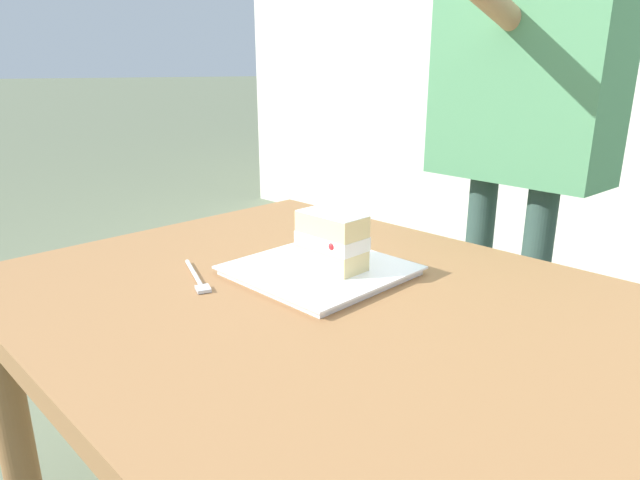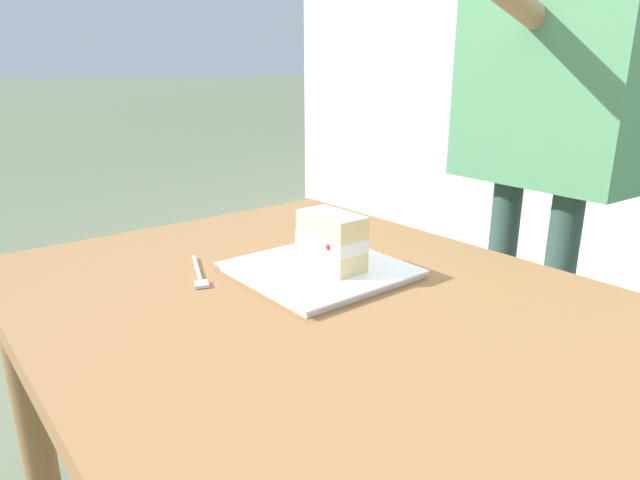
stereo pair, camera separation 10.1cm
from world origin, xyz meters
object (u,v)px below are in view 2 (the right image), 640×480
(dessert_plate, at_px, (320,270))
(parked_car_near, at_px, (518,84))
(cake_slice, at_px, (332,241))
(parked_car_extra, at_px, (399,78))
(patio_table, at_px, (332,360))
(dessert_fork, at_px, (199,273))
(diner_person, at_px, (551,72))

(dessert_plate, xyz_separation_m, parked_car_near, (-7.35, 12.41, 0.02))
(cake_slice, bearing_deg, parked_car_extra, 133.00)
(patio_table, height_order, dessert_fork, dessert_fork)
(patio_table, xyz_separation_m, diner_person, (-0.07, 0.74, 0.47))
(dessert_fork, bearing_deg, parked_car_extra, 132.46)
(patio_table, height_order, parked_car_near, parked_car_near)
(cake_slice, bearing_deg, parked_car_near, 120.74)
(diner_person, distance_m, parked_car_extra, 25.87)
(dessert_plate, bearing_deg, parked_car_extra, 132.95)
(patio_table, xyz_separation_m, dessert_fork, (-0.26, -0.11, 0.11))
(patio_table, bearing_deg, parked_car_near, 120.92)
(parked_car_near, bearing_deg, cake_slice, -59.26)
(patio_table, height_order, cake_slice, cake_slice)
(dessert_fork, xyz_separation_m, parked_car_near, (-7.21, 12.59, 0.03))
(patio_table, xyz_separation_m, parked_car_extra, (-18.05, 19.34, 0.10))
(dessert_fork, relative_size, parked_car_near, 0.04)
(dessert_fork, height_order, parked_car_near, parked_car_near)
(dessert_fork, distance_m, parked_car_near, 14.51)
(cake_slice, bearing_deg, diner_person, 87.63)
(patio_table, xyz_separation_m, cake_slice, (-0.10, 0.08, 0.17))
(parked_car_extra, bearing_deg, dessert_plate, -47.05)
(cake_slice, bearing_deg, dessert_plate, -137.70)
(dessert_fork, height_order, parked_car_extra, parked_car_extra)
(parked_car_extra, bearing_deg, patio_table, -46.97)
(dessert_fork, distance_m, parked_car_extra, 26.36)
(cake_slice, relative_size, parked_car_extra, 0.03)
(dessert_plate, height_order, parked_car_near, parked_car_near)
(patio_table, relative_size, dessert_fork, 7.63)
(dessert_plate, bearing_deg, dessert_fork, -127.79)
(parked_car_extra, bearing_deg, dessert_fork, -47.54)
(cake_slice, xyz_separation_m, dessert_fork, (-0.16, -0.20, -0.06))
(parked_car_extra, bearing_deg, parked_car_near, -32.97)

